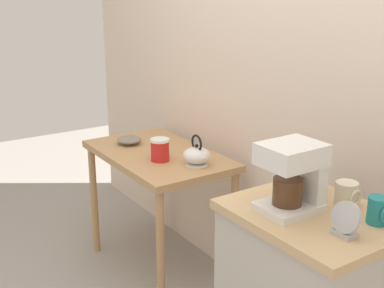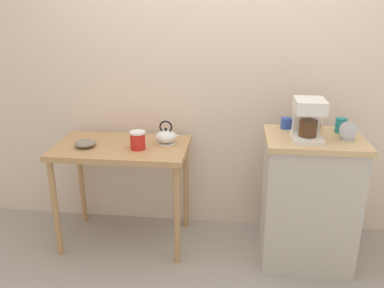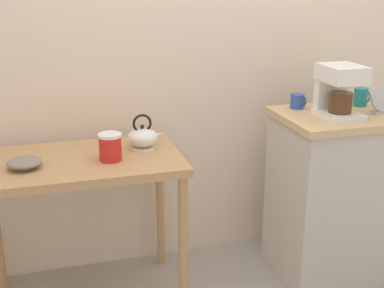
{
  "view_description": "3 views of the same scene",
  "coord_description": "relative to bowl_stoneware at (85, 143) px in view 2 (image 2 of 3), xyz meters",
  "views": [
    {
      "loc": [
        1.85,
        -1.37,
        1.71
      ],
      "look_at": [
        -0.15,
        -0.04,
        0.97
      ],
      "focal_mm": 47.91,
      "sensor_mm": 36.0,
      "label": 1
    },
    {
      "loc": [
        0.15,
        -2.52,
        1.71
      ],
      "look_at": [
        -0.13,
        -0.07,
        0.84
      ],
      "focal_mm": 37.06,
      "sensor_mm": 36.0,
      "label": 2
    },
    {
      "loc": [
        -0.75,
        -2.19,
        1.56
      ],
      "look_at": [
        -0.14,
        -0.07,
        0.83
      ],
      "focal_mm": 46.83,
      "sensor_mm": 36.0,
      "label": 3
    }
  ],
  "objects": [
    {
      "name": "teakettle",
      "position": [
        0.55,
        0.13,
        0.03
      ],
      "size": [
        0.18,
        0.15,
        0.17
      ],
      "color": "white",
      "rests_on": "wooden_table"
    },
    {
      "name": "canister_enamel",
      "position": [
        0.38,
        0.0,
        0.04
      ],
      "size": [
        0.11,
        0.11,
        0.13
      ],
      "color": "red",
      "rests_on": "wooden_table"
    },
    {
      "name": "ground_plane",
      "position": [
        0.89,
        0.01,
        -0.8
      ],
      "size": [
        8.0,
        8.0,
        0.0
      ],
      "primitive_type": "plane",
      "color": "gray"
    },
    {
      "name": "bowl_stoneware",
      "position": [
        0.0,
        0.0,
        0.0
      ],
      "size": [
        0.15,
        0.15,
        0.05
      ],
      "color": "gray",
      "rests_on": "wooden_table"
    },
    {
      "name": "kitchen_counter",
      "position": [
        1.55,
        -0.02,
        -0.34
      ],
      "size": [
        0.62,
        0.5,
        0.91
      ],
      "color": "#BCB7AD",
      "rests_on": "ground_plane"
    },
    {
      "name": "mug_blue",
      "position": [
        1.38,
        0.14,
        0.15
      ],
      "size": [
        0.08,
        0.07,
        0.08
      ],
      "color": "#2D4CAD",
      "rests_on": "kitchen_counter"
    },
    {
      "name": "table_clock",
      "position": [
        1.73,
        -0.08,
        0.17
      ],
      "size": [
        0.11,
        0.05,
        0.12
      ],
      "color": "#B2B5BA",
      "rests_on": "kitchen_counter"
    },
    {
      "name": "back_wall",
      "position": [
        0.99,
        0.46,
        0.6
      ],
      "size": [
        4.4,
        0.1,
        2.8
      ],
      "primitive_type": "cube",
      "color": "beige",
      "rests_on": "ground_plane"
    },
    {
      "name": "wooden_table",
      "position": [
        0.24,
        0.07,
        -0.13
      ],
      "size": [
        0.94,
        0.57,
        0.77
      ],
      "color": "tan",
      "rests_on": "ground_plane"
    },
    {
      "name": "coffee_maker",
      "position": [
        1.48,
        -0.07,
        0.25
      ],
      "size": [
        0.18,
        0.22,
        0.26
      ],
      "color": "white",
      "rests_on": "kitchen_counter"
    },
    {
      "name": "mug_small_cream",
      "position": [
        1.57,
        0.12,
        0.16
      ],
      "size": [
        0.09,
        0.09,
        0.09
      ],
      "color": "beige",
      "rests_on": "kitchen_counter"
    },
    {
      "name": "mug_dark_teal",
      "position": [
        1.73,
        0.09,
        0.16
      ],
      "size": [
        0.08,
        0.07,
        0.1
      ],
      "color": "teal",
      "rests_on": "kitchen_counter"
    }
  ]
}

